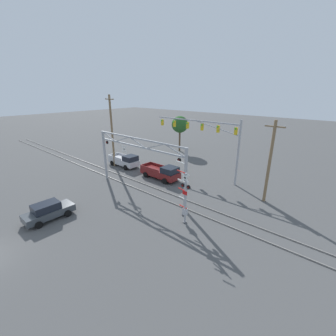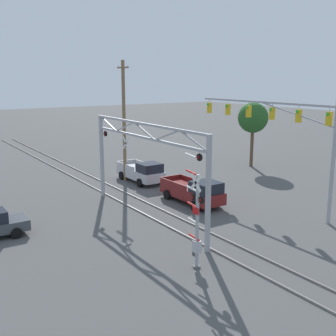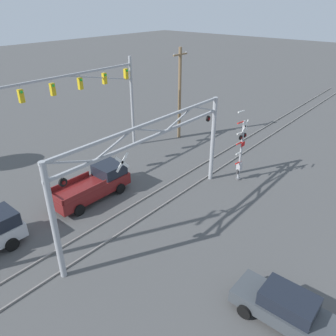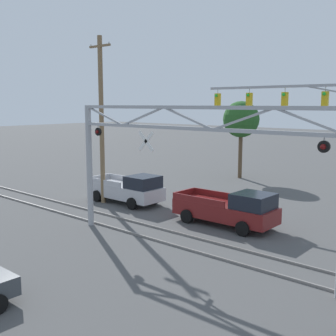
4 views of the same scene
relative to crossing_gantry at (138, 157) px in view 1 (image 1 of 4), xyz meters
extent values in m
cube|color=gray|center=(0.01, 0.28, -3.89)|extent=(80.00, 0.08, 0.10)
cube|color=gray|center=(0.01, 1.72, -3.89)|extent=(80.00, 0.08, 0.10)
cylinder|color=#9EA0A5|center=(-6.14, 0.00, -0.95)|extent=(0.29, 0.29, 5.98)
cylinder|color=#9EA0A5|center=(6.16, 0.00, -0.95)|extent=(0.29, 0.29, 5.98)
cube|color=#9EA0A5|center=(0.01, 0.00, 1.16)|extent=(12.58, 0.14, 0.14)
cube|color=#9EA0A5|center=(0.01, 0.00, 1.98)|extent=(12.58, 0.14, 0.14)
cube|color=#9EA0A5|center=(-4.91, 0.00, 1.57)|extent=(2.48, 0.08, 0.89)
cube|color=#9EA0A5|center=(-2.45, 0.00, 1.57)|extent=(2.48, 0.08, 0.89)
cube|color=#9EA0A5|center=(0.01, 0.00, 1.57)|extent=(2.48, 0.08, 0.89)
cube|color=#9EA0A5|center=(2.47, 0.00, 1.57)|extent=(2.48, 0.08, 0.89)
cube|color=#9EA0A5|center=(4.93, 0.00, 1.57)|extent=(2.48, 0.08, 0.89)
cylinder|color=black|center=(-5.39, 0.00, 0.80)|extent=(0.38, 0.10, 0.38)
sphere|color=#590C0C|center=(-5.39, -0.07, 0.80)|extent=(0.18, 0.18, 0.18)
cylinder|color=#9EA0A5|center=(-5.39, 0.00, 1.04)|extent=(0.04, 0.04, 0.10)
cylinder|color=black|center=(5.42, 0.00, 0.80)|extent=(0.38, 0.10, 0.38)
sphere|color=#590C0C|center=(5.42, -0.07, 0.80)|extent=(0.18, 0.18, 0.18)
cylinder|color=#9EA0A5|center=(5.42, 0.00, 1.04)|extent=(0.04, 0.04, 0.10)
cube|color=white|center=(-2.14, -0.10, 0.54)|extent=(0.88, 0.03, 0.88)
cube|color=white|center=(-2.14, -0.10, 0.54)|extent=(0.88, 0.03, 0.88)
cylinder|color=black|center=(-2.14, -0.12, 0.54)|extent=(0.04, 0.04, 0.02)
cylinder|color=#9EA0A5|center=(7.36, -1.58, -1.72)|extent=(0.16, 0.16, 4.43)
cylinder|color=#59595B|center=(7.36, -1.58, -3.89)|extent=(0.35, 0.35, 0.10)
cube|color=white|center=(7.36, -1.69, 0.14)|extent=(0.78, 0.03, 0.78)
cube|color=white|center=(7.36, -1.69, 0.14)|extent=(0.78, 0.03, 0.78)
cylinder|color=black|center=(7.36, -1.72, 0.14)|extent=(0.04, 0.04, 0.02)
cylinder|color=black|center=(7.08, -1.58, -0.61)|extent=(0.32, 0.09, 0.32)
sphere|color=#590C0C|center=(7.08, -1.64, -0.61)|extent=(0.16, 0.16, 0.16)
cylinder|color=black|center=(7.64, -1.58, -0.61)|extent=(0.32, 0.09, 0.32)
sphere|color=#590C0C|center=(7.64, -1.64, -0.61)|extent=(0.16, 0.16, 0.16)
cube|color=#9EA0A5|center=(7.36, -1.58, -0.61)|extent=(0.64, 0.06, 0.06)
cube|color=red|center=(7.36, -1.68, -1.16)|extent=(0.44, 0.02, 0.32)
cube|color=#B2B2B7|center=(7.36, -1.58, -2.89)|extent=(0.36, 0.28, 0.56)
cylinder|color=red|center=(7.14, -1.58, -2.51)|extent=(0.76, 0.09, 0.16)
cylinder|color=white|center=(7.07, -1.58, -1.75)|extent=(0.76, 0.09, 0.16)
cylinder|color=red|center=(7.00, -1.58, -1.00)|extent=(0.76, 0.09, 0.16)
cylinder|color=white|center=(6.93, -1.58, -0.24)|extent=(0.76, 0.09, 0.16)
cylinder|color=red|center=(6.86, -1.58, 0.51)|extent=(0.76, 0.09, 0.16)
cylinder|color=white|center=(6.79, -1.58, 1.26)|extent=(0.76, 0.09, 0.16)
cube|color=#3F3F42|center=(7.21, -1.58, -3.23)|extent=(0.24, 0.12, 0.36)
cylinder|color=#9EA0A5|center=(6.96, 8.69, -0.15)|extent=(0.24, 0.24, 7.58)
cube|color=#9EA0A5|center=(0.97, 8.69, 3.04)|extent=(11.98, 0.14, 0.14)
cube|color=#9EA0A5|center=(3.96, 8.69, 2.44)|extent=(6.01, 0.08, 1.28)
cylinder|color=#9EA0A5|center=(-4.52, 8.69, 2.89)|extent=(0.04, 0.04, 0.30)
cube|color=gold|center=(-4.52, 8.69, 2.33)|extent=(0.30, 0.26, 0.82)
sphere|color=green|center=(-4.52, 8.53, 2.61)|extent=(0.18, 0.18, 0.18)
cylinder|color=#9EA0A5|center=(-2.33, 8.69, 2.89)|extent=(0.04, 0.04, 0.30)
cube|color=gold|center=(-2.33, 8.69, 2.33)|extent=(0.30, 0.26, 0.82)
sphere|color=green|center=(-2.33, 8.53, 2.61)|extent=(0.18, 0.18, 0.18)
cylinder|color=#9EA0A5|center=(-0.13, 8.69, 2.89)|extent=(0.04, 0.04, 0.30)
cube|color=gold|center=(-0.13, 8.69, 2.33)|extent=(0.30, 0.26, 0.82)
sphere|color=green|center=(-0.13, 8.53, 2.61)|extent=(0.18, 0.18, 0.18)
cylinder|color=#9EA0A5|center=(2.07, 8.69, 2.89)|extent=(0.04, 0.04, 0.30)
cube|color=gold|center=(2.07, 8.69, 2.33)|extent=(0.30, 0.26, 0.82)
sphere|color=green|center=(2.07, 8.53, 2.61)|extent=(0.18, 0.18, 0.18)
cylinder|color=#9EA0A5|center=(4.26, 8.69, 2.89)|extent=(0.04, 0.04, 0.30)
cube|color=gold|center=(4.26, 8.69, 2.33)|extent=(0.30, 0.26, 0.82)
sphere|color=green|center=(4.26, 8.53, 2.61)|extent=(0.18, 0.18, 0.18)
cylinder|color=#9EA0A5|center=(6.46, 8.69, 2.89)|extent=(0.04, 0.04, 0.30)
cube|color=gold|center=(6.46, 8.69, 2.33)|extent=(0.30, 0.26, 0.82)
sphere|color=green|center=(6.46, 8.53, 2.61)|extent=(0.18, 0.18, 0.18)
cube|color=maroon|center=(-1.07, 4.41, -3.20)|extent=(5.29, 1.87, 0.78)
cube|color=black|center=(0.56, 4.41, -2.45)|extent=(1.75, 1.72, 0.72)
cube|color=maroon|center=(-2.04, 3.52, -2.65)|extent=(3.14, 0.08, 0.32)
cube|color=maroon|center=(-2.04, 5.30, -2.65)|extent=(3.14, 0.08, 0.32)
cube|color=maroon|center=(-3.66, 4.41, -2.65)|extent=(0.10, 1.79, 0.32)
cylinder|color=black|center=(0.57, 3.46, -3.58)|extent=(0.70, 0.24, 0.70)
cylinder|color=black|center=(0.57, 5.35, -3.58)|extent=(0.70, 0.24, 0.70)
cylinder|color=black|center=(-2.71, 3.46, -3.58)|extent=(0.70, 0.24, 0.70)
cylinder|color=black|center=(-2.71, 5.35, -3.58)|extent=(0.70, 0.24, 0.70)
cube|color=#B7B7BC|center=(-8.39, 4.49, -3.20)|extent=(5.05, 1.87, 0.78)
cube|color=black|center=(-6.85, 4.49, -2.45)|extent=(1.67, 1.72, 0.72)
cube|color=#B7B7BC|center=(-9.32, 3.60, -2.65)|extent=(2.98, 0.08, 0.32)
cube|color=#B7B7BC|center=(-9.32, 5.38, -2.65)|extent=(2.98, 0.08, 0.32)
cube|color=#B7B7BC|center=(-10.86, 4.49, -2.65)|extent=(0.10, 1.79, 0.32)
cylinder|color=black|center=(-6.82, 3.54, -3.58)|extent=(0.70, 0.24, 0.70)
cylinder|color=black|center=(-6.82, 5.43, -3.58)|extent=(0.70, 0.24, 0.70)
cylinder|color=black|center=(-9.95, 3.54, -3.58)|extent=(0.70, 0.24, 0.70)
cylinder|color=black|center=(-9.95, 5.43, -3.58)|extent=(0.70, 0.24, 0.70)
cube|color=#3D4247|center=(-1.81, -8.76, -3.34)|extent=(1.64, 3.99, 0.59)
cube|color=black|center=(-1.81, -8.92, -2.74)|extent=(1.39, 2.07, 0.63)
cylinder|color=black|center=(-2.64, -7.57, -3.64)|extent=(0.24, 0.60, 0.60)
cylinder|color=black|center=(-0.98, -7.57, -3.64)|extent=(0.24, 0.60, 0.60)
cylinder|color=black|center=(-2.64, -9.96, -3.64)|extent=(0.24, 0.60, 0.60)
cylinder|color=black|center=(-0.98, -9.96, -3.64)|extent=(0.24, 0.60, 0.60)
cylinder|color=brown|center=(-9.45, 3.63, 1.07)|extent=(0.28, 0.28, 10.01)
cube|color=brown|center=(-9.45, 3.63, 5.47)|extent=(1.80, 0.12, 0.12)
cylinder|color=silver|center=(-10.27, 3.63, 5.57)|extent=(0.08, 0.08, 0.12)
cylinder|color=silver|center=(-8.63, 3.63, 5.57)|extent=(0.08, 0.08, 0.12)
cylinder|color=brown|center=(10.98, 6.78, 0.08)|extent=(0.28, 0.28, 8.03)
cube|color=brown|center=(10.98, 6.78, 3.50)|extent=(1.80, 0.12, 0.12)
cylinder|color=silver|center=(10.16, 6.78, 3.60)|extent=(0.08, 0.08, 0.12)
cylinder|color=silver|center=(11.80, 6.78, 3.60)|extent=(0.08, 0.08, 0.12)
cylinder|color=brown|center=(-7.71, 16.75, -2.04)|extent=(0.32, 0.32, 3.79)
sphere|color=#265623|center=(-7.71, 16.75, 0.88)|extent=(2.93, 2.93, 2.93)
camera|label=1|loc=(17.04, -14.81, 6.58)|focal=24.00mm
camera|label=2|loc=(21.67, -12.70, 4.69)|focal=45.00mm
camera|label=3|loc=(-11.61, -11.11, 7.65)|focal=35.00mm
camera|label=4|loc=(10.28, -12.94, 2.11)|focal=45.00mm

